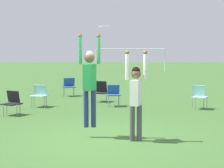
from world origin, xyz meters
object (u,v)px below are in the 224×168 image
object	(u,v)px
camping_chair_4	(12,101)
camping_chair_2	(114,93)
camping_chair_0	(39,94)
camping_chair_5	(199,95)
camping_chair_1	(69,85)
camping_chair_3	(101,90)
frisbee	(104,26)
person_defending	(136,93)
person_jumping	(90,77)

from	to	relation	value
camping_chair_4	camping_chair_2	bearing A→B (deg)	-119.49
camping_chair_0	camping_chair_5	distance (m)	5.95
camping_chair_1	camping_chair_3	world-z (taller)	camping_chair_3
frisbee	camping_chair_0	size ratio (longest dim) A/B	0.32
camping_chair_0	camping_chair_4	bearing A→B (deg)	94.06
frisbee	camping_chair_0	bearing A→B (deg)	114.64
person_defending	camping_chair_5	size ratio (longest dim) A/B	2.49
camping_chair_2	camping_chair_4	world-z (taller)	camping_chair_2
camping_chair_1	camping_chair_5	xyz separation A→B (m)	(5.11, -4.03, 0.01)
person_jumping	camping_chair_5	size ratio (longest dim) A/B	2.66
person_defending	camping_chair_1	world-z (taller)	person_defending
person_jumping	camping_chair_5	xyz separation A→B (m)	(3.84, 4.44, -0.96)
camping_chair_5	person_jumping	bearing A→B (deg)	79.12
camping_chair_0	camping_chair_2	distance (m)	2.81
camping_chair_0	camping_chair_3	size ratio (longest dim) A/B	0.96
camping_chair_1	camping_chair_3	distance (m)	2.49
person_defending	camping_chair_1	xyz separation A→B (m)	(-2.35, 8.87, -0.62)
camping_chair_1	camping_chair_5	world-z (taller)	camping_chair_5
camping_chair_2	frisbee	bearing A→B (deg)	79.69
person_defending	camping_chair_5	bearing A→B (deg)	170.57
person_jumping	camping_chair_2	bearing A→B (deg)	12.10
person_defending	camping_chair_1	size ratio (longest dim) A/B	2.53
camping_chair_4	camping_chair_3	bearing A→B (deg)	-100.73
frisbee	camping_chair_5	xyz separation A→B (m)	(3.49, 4.64, -2.17)
camping_chair_3	camping_chair_4	distance (m)	4.31
camping_chair_3	camping_chair_4	xyz separation A→B (m)	(-2.92, -3.17, -0.02)
camping_chair_4	person_defending	bearing A→B (deg)	167.25
camping_chair_4	camping_chair_5	world-z (taller)	camping_chair_5
camping_chair_5	camping_chair_3	bearing A→B (deg)	0.30
camping_chair_2	camping_chair_3	world-z (taller)	camping_chair_3
person_jumping	camping_chair_3	xyz separation A→B (m)	(0.25, 6.49, -1.00)
person_jumping	camping_chair_5	world-z (taller)	person_jumping
person_jumping	camping_chair_5	bearing A→B (deg)	-20.69
person_defending	camping_chair_5	xyz separation A→B (m)	(2.75, 4.84, -0.61)
camping_chair_4	camping_chair_5	size ratio (longest dim) A/B	0.92
camping_chair_3	camping_chair_0	bearing A→B (deg)	57.26
person_jumping	camping_chair_4	distance (m)	4.38
camping_chair_2	camping_chair_4	bearing A→B (deg)	22.38
person_jumping	camping_chair_1	bearing A→B (deg)	28.68
camping_chair_1	camping_chair_5	distance (m)	6.50
camping_chair_4	camping_chair_5	xyz separation A→B (m)	(6.51, 1.13, 0.06)
person_defending	camping_chair_2	distance (m)	5.62
person_defending	camping_chair_0	distance (m)	6.37
frisbee	camping_chair_0	xyz separation A→B (m)	(-2.43, 5.29, -2.19)
camping_chair_4	camping_chair_5	bearing A→B (deg)	-138.30
frisbee	camping_chair_1	world-z (taller)	frisbee
frisbee	camping_chair_1	distance (m)	9.08
camping_chair_0	camping_chair_1	size ratio (longest dim) A/B	0.97
camping_chair_3	camping_chair_4	world-z (taller)	camping_chair_3
camping_chair_0	camping_chair_2	world-z (taller)	camping_chair_0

